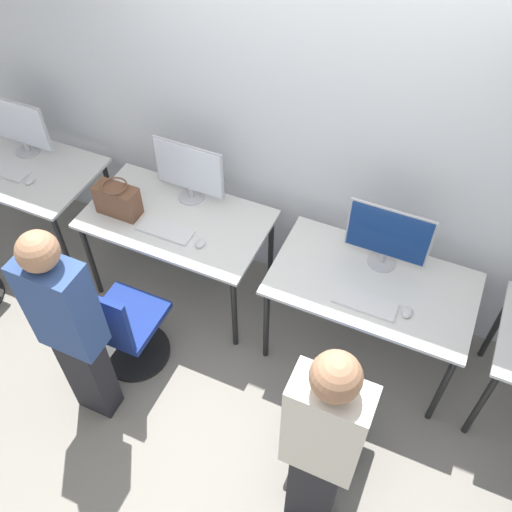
{
  "coord_description": "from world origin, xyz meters",
  "views": [
    {
      "loc": [
        0.94,
        -1.96,
        3.5
      ],
      "look_at": [
        0.0,
        0.14,
        0.9
      ],
      "focal_mm": 40.0,
      "sensor_mm": 36.0,
      "label": 1
    }
  ],
  "objects_px": {
    "keyboard_left": "(165,230)",
    "office_chair_left": "(124,329)",
    "person_left": "(70,327)",
    "keyboard_right": "(365,303)",
    "monitor_far_left": "(19,125)",
    "mouse_far_left": "(30,181)",
    "monitor_right": "(388,236)",
    "person_right": "(322,445)",
    "mouse_left": "(200,243)",
    "monitor_left": "(189,171)",
    "mouse_right": "(407,312)",
    "office_chair_right": "(326,423)",
    "keyboard_far_left": "(5,170)",
    "handbag": "(117,200)"
  },
  "relations": [
    {
      "from": "monitor_left",
      "to": "office_chair_right",
      "type": "height_order",
      "value": "monitor_left"
    },
    {
      "from": "mouse_left",
      "to": "monitor_right",
      "type": "distance_m",
      "value": 1.2
    },
    {
      "from": "mouse_far_left",
      "to": "handbag",
      "type": "height_order",
      "value": "handbag"
    },
    {
      "from": "mouse_right",
      "to": "handbag",
      "type": "xyz_separation_m",
      "value": [
        -2.02,
        0.04,
        0.1
      ]
    },
    {
      "from": "monitor_far_left",
      "to": "office_chair_left",
      "type": "height_order",
      "value": "monitor_far_left"
    },
    {
      "from": "person_left",
      "to": "office_chair_right",
      "type": "distance_m",
      "value": 1.56
    },
    {
      "from": "monitor_far_left",
      "to": "keyboard_far_left",
      "type": "height_order",
      "value": "monitor_far_left"
    },
    {
      "from": "person_right",
      "to": "handbag",
      "type": "distance_m",
      "value": 2.13
    },
    {
      "from": "keyboard_left",
      "to": "mouse_right",
      "type": "height_order",
      "value": "mouse_right"
    },
    {
      "from": "office_chair_left",
      "to": "person_right",
      "type": "height_order",
      "value": "person_right"
    },
    {
      "from": "office_chair_left",
      "to": "handbag",
      "type": "distance_m",
      "value": 0.87
    },
    {
      "from": "keyboard_left",
      "to": "mouse_right",
      "type": "bearing_deg",
      "value": -0.24
    },
    {
      "from": "mouse_far_left",
      "to": "monitor_right",
      "type": "xyz_separation_m",
      "value": [
        2.55,
        0.3,
        0.22
      ]
    },
    {
      "from": "keyboard_right",
      "to": "monitor_left",
      "type": "bearing_deg",
      "value": 163.81
    },
    {
      "from": "keyboard_right",
      "to": "mouse_far_left",
      "type": "bearing_deg",
      "value": 178.55
    },
    {
      "from": "mouse_left",
      "to": "office_chair_left",
      "type": "distance_m",
      "value": 0.76
    },
    {
      "from": "office_chair_right",
      "to": "monitor_right",
      "type": "bearing_deg",
      "value": 90.8
    },
    {
      "from": "person_right",
      "to": "monitor_far_left",
      "type": "bearing_deg",
      "value": 154.89
    },
    {
      "from": "monitor_left",
      "to": "handbag",
      "type": "distance_m",
      "value": 0.52
    },
    {
      "from": "keyboard_left",
      "to": "office_chair_left",
      "type": "height_order",
      "value": "office_chair_left"
    },
    {
      "from": "keyboard_right",
      "to": "person_right",
      "type": "height_order",
      "value": "person_right"
    },
    {
      "from": "monitor_far_left",
      "to": "keyboard_right",
      "type": "distance_m",
      "value": 2.83
    },
    {
      "from": "office_chair_right",
      "to": "keyboard_right",
      "type": "bearing_deg",
      "value": 91.26
    },
    {
      "from": "monitor_far_left",
      "to": "monitor_left",
      "type": "bearing_deg",
      "value": 2.34
    },
    {
      "from": "office_chair_right",
      "to": "person_right",
      "type": "relative_size",
      "value": 0.55
    },
    {
      "from": "keyboard_far_left",
      "to": "keyboard_left",
      "type": "relative_size",
      "value": 1.0
    },
    {
      "from": "keyboard_far_left",
      "to": "mouse_right",
      "type": "height_order",
      "value": "mouse_right"
    },
    {
      "from": "mouse_left",
      "to": "keyboard_right",
      "type": "bearing_deg",
      "value": -1.13
    },
    {
      "from": "mouse_left",
      "to": "person_right",
      "type": "distance_m",
      "value": 1.57
    },
    {
      "from": "person_right",
      "to": "monitor_right",
      "type": "bearing_deg",
      "value": 92.96
    },
    {
      "from": "monitor_right",
      "to": "handbag",
      "type": "height_order",
      "value": "monitor_right"
    },
    {
      "from": "person_right",
      "to": "mouse_left",
      "type": "bearing_deg",
      "value": 139.62
    },
    {
      "from": "monitor_far_left",
      "to": "keyboard_left",
      "type": "height_order",
      "value": "monitor_far_left"
    },
    {
      "from": "person_left",
      "to": "person_right",
      "type": "bearing_deg",
      "value": -2.81
    },
    {
      "from": "person_left",
      "to": "person_right",
      "type": "xyz_separation_m",
      "value": [
        1.51,
        -0.07,
        0.02
      ]
    },
    {
      "from": "mouse_right",
      "to": "office_chair_right",
      "type": "height_order",
      "value": "office_chair_right"
    },
    {
      "from": "person_left",
      "to": "mouse_right",
      "type": "xyz_separation_m",
      "value": [
        1.68,
        0.95,
        -0.11
      ]
    },
    {
      "from": "mouse_far_left",
      "to": "office_chair_left",
      "type": "height_order",
      "value": "office_chair_left"
    },
    {
      "from": "monitor_far_left",
      "to": "office_chair_left",
      "type": "bearing_deg",
      "value": -33.37
    },
    {
      "from": "keyboard_far_left",
      "to": "mouse_right",
      "type": "bearing_deg",
      "value": -1.12
    },
    {
      "from": "mouse_far_left",
      "to": "office_chair_left",
      "type": "relative_size",
      "value": 0.1
    },
    {
      "from": "monitor_far_left",
      "to": "mouse_far_left",
      "type": "distance_m",
      "value": 0.44
    },
    {
      "from": "keyboard_far_left",
      "to": "mouse_right",
      "type": "relative_size",
      "value": 4.24
    },
    {
      "from": "monitor_left",
      "to": "monitor_right",
      "type": "bearing_deg",
      "value": -1.79
    },
    {
      "from": "monitor_far_left",
      "to": "keyboard_left",
      "type": "bearing_deg",
      "value": -12.62
    },
    {
      "from": "keyboard_far_left",
      "to": "person_left",
      "type": "height_order",
      "value": "person_left"
    },
    {
      "from": "person_left",
      "to": "person_right",
      "type": "height_order",
      "value": "person_right"
    },
    {
      "from": "mouse_far_left",
      "to": "keyboard_far_left",
      "type": "bearing_deg",
      "value": 174.52
    },
    {
      "from": "monitor_left",
      "to": "person_left",
      "type": "distance_m",
      "value": 1.33
    },
    {
      "from": "person_left",
      "to": "keyboard_right",
      "type": "bearing_deg",
      "value": 32.67
    }
  ]
}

